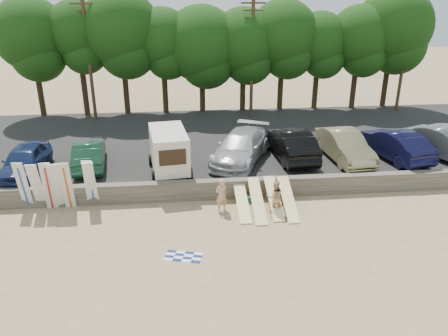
{
  "coord_description": "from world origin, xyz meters",
  "views": [
    {
      "loc": [
        -3.47,
        -17.13,
        10.07
      ],
      "look_at": [
        -1.44,
        3.0,
        1.65
      ],
      "focal_mm": 35.0,
      "sensor_mm": 36.0,
      "label": 1
    }
  ],
  "objects_px": {
    "car_0": "(25,161)",
    "car_2": "(241,147)",
    "car_3": "(291,143)",
    "car_5": "(394,144)",
    "car_4": "(344,146)",
    "beachgoer_a": "(221,195)",
    "cooler": "(248,199)",
    "box_trailer": "(169,149)",
    "beachgoer_b": "(275,197)",
    "car_1": "(89,154)"
  },
  "relations": [
    {
      "from": "car_4",
      "to": "box_trailer",
      "type": "bearing_deg",
      "value": -179.89
    },
    {
      "from": "car_2",
      "to": "beachgoer_a",
      "type": "height_order",
      "value": "car_2"
    },
    {
      "from": "box_trailer",
      "to": "car_0",
      "type": "height_order",
      "value": "box_trailer"
    },
    {
      "from": "car_2",
      "to": "car_5",
      "type": "relative_size",
      "value": 1.11
    },
    {
      "from": "car_5",
      "to": "cooler",
      "type": "height_order",
      "value": "car_5"
    },
    {
      "from": "car_1",
      "to": "car_2",
      "type": "xyz_separation_m",
      "value": [
        8.54,
        0.04,
        0.09
      ]
    },
    {
      "from": "car_1",
      "to": "beachgoer_a",
      "type": "xyz_separation_m",
      "value": [
        6.96,
        -4.66,
        -0.61
      ]
    },
    {
      "from": "car_4",
      "to": "car_5",
      "type": "distance_m",
      "value": 3.0
    },
    {
      "from": "car_4",
      "to": "beachgoer_b",
      "type": "xyz_separation_m",
      "value": [
        -5.08,
        -4.79,
        -0.71
      ]
    },
    {
      "from": "car_0",
      "to": "car_3",
      "type": "bearing_deg",
      "value": 4.44
    },
    {
      "from": "car_0",
      "to": "beachgoer_a",
      "type": "relative_size",
      "value": 2.84
    },
    {
      "from": "car_1",
      "to": "beachgoer_b",
      "type": "height_order",
      "value": "car_1"
    },
    {
      "from": "car_4",
      "to": "cooler",
      "type": "height_order",
      "value": "car_4"
    },
    {
      "from": "car_3",
      "to": "cooler",
      "type": "relative_size",
      "value": 14.17
    },
    {
      "from": "car_5",
      "to": "car_4",
      "type": "bearing_deg",
      "value": -13.17
    },
    {
      "from": "car_2",
      "to": "car_3",
      "type": "height_order",
      "value": "car_3"
    },
    {
      "from": "car_1",
      "to": "car_5",
      "type": "relative_size",
      "value": 0.87
    },
    {
      "from": "car_0",
      "to": "car_4",
      "type": "xyz_separation_m",
      "value": [
        17.74,
        0.52,
        0.03
      ]
    },
    {
      "from": "car_0",
      "to": "box_trailer",
      "type": "bearing_deg",
      "value": -2.02
    },
    {
      "from": "beachgoer_b",
      "to": "cooler",
      "type": "xyz_separation_m",
      "value": [
        -1.11,
        1.27,
        -0.67
      ]
    },
    {
      "from": "car_3",
      "to": "car_5",
      "type": "xyz_separation_m",
      "value": [
        6.04,
        -0.64,
        -0.03
      ]
    },
    {
      "from": "box_trailer",
      "to": "car_1",
      "type": "relative_size",
      "value": 0.85
    },
    {
      "from": "car_2",
      "to": "car_3",
      "type": "distance_m",
      "value": 3.0
    },
    {
      "from": "car_0",
      "to": "car_5",
      "type": "xyz_separation_m",
      "value": [
        20.74,
        0.47,
        0.05
      ]
    },
    {
      "from": "car_3",
      "to": "beachgoer_b",
      "type": "bearing_deg",
      "value": 65.19
    },
    {
      "from": "cooler",
      "to": "car_4",
      "type": "bearing_deg",
      "value": 34.96
    },
    {
      "from": "car_1",
      "to": "car_2",
      "type": "height_order",
      "value": "car_2"
    },
    {
      "from": "car_2",
      "to": "car_4",
      "type": "height_order",
      "value": "car_4"
    },
    {
      "from": "box_trailer",
      "to": "car_0",
      "type": "bearing_deg",
      "value": 170.7
    },
    {
      "from": "car_2",
      "to": "beachgoer_b",
      "type": "xyz_separation_m",
      "value": [
        0.95,
        -5.17,
        -0.71
      ]
    },
    {
      "from": "beachgoer_b",
      "to": "box_trailer",
      "type": "bearing_deg",
      "value": -39.06
    },
    {
      "from": "car_1",
      "to": "car_5",
      "type": "xyz_separation_m",
      "value": [
        17.57,
        -0.39,
        0.11
      ]
    },
    {
      "from": "car_5",
      "to": "car_3",
      "type": "bearing_deg",
      "value": -18.31
    },
    {
      "from": "beachgoer_a",
      "to": "car_4",
      "type": "bearing_deg",
      "value": -172.99
    },
    {
      "from": "car_2",
      "to": "car_1",
      "type": "bearing_deg",
      "value": -155.31
    },
    {
      "from": "car_0",
      "to": "car_3",
      "type": "height_order",
      "value": "car_3"
    },
    {
      "from": "car_2",
      "to": "car_4",
      "type": "distance_m",
      "value": 6.04
    },
    {
      "from": "box_trailer",
      "to": "beachgoer_b",
      "type": "distance_m",
      "value": 6.52
    },
    {
      "from": "car_1",
      "to": "car_5",
      "type": "bearing_deg",
      "value": 171.86
    },
    {
      "from": "car_5",
      "to": "cooler",
      "type": "xyz_separation_m",
      "value": [
        -9.19,
        -3.48,
        -1.4
      ]
    },
    {
      "from": "box_trailer",
      "to": "car_2",
      "type": "height_order",
      "value": "box_trailer"
    },
    {
      "from": "car_0",
      "to": "cooler",
      "type": "bearing_deg",
      "value": -14.47
    },
    {
      "from": "box_trailer",
      "to": "car_5",
      "type": "bearing_deg",
      "value": -3.86
    },
    {
      "from": "car_0",
      "to": "beachgoer_b",
      "type": "relative_size",
      "value": 2.86
    },
    {
      "from": "car_5",
      "to": "cooler",
      "type": "bearing_deg",
      "value": 8.44
    },
    {
      "from": "box_trailer",
      "to": "car_2",
      "type": "relative_size",
      "value": 0.66
    },
    {
      "from": "car_0",
      "to": "car_2",
      "type": "height_order",
      "value": "car_2"
    },
    {
      "from": "box_trailer",
      "to": "beachgoer_b",
      "type": "height_order",
      "value": "box_trailer"
    },
    {
      "from": "beachgoer_a",
      "to": "car_1",
      "type": "bearing_deg",
      "value": -56.38
    },
    {
      "from": "car_0",
      "to": "car_4",
      "type": "bearing_deg",
      "value": 1.79
    }
  ]
}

